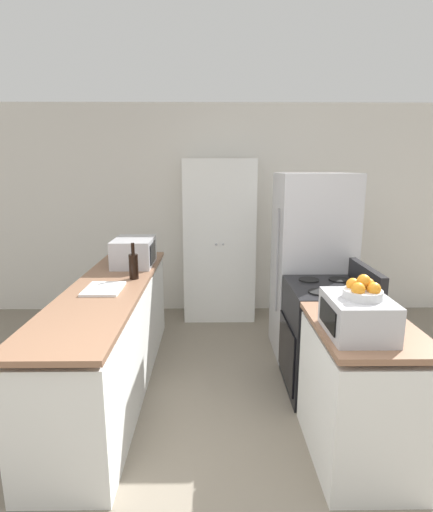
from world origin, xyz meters
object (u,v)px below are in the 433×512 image
(refrigerator, at_px, (311,266))
(toaster_oven, at_px, (358,316))
(fruit_bowl, at_px, (363,290))
(stove, at_px, (327,338))
(pantry_cabinet, at_px, (219,240))
(microwave, at_px, (134,252))
(wine_bottle, at_px, (134,266))

(refrigerator, distance_m, toaster_oven, 1.69)
(refrigerator, height_order, fruit_bowl, refrigerator)
(stove, bearing_deg, pantry_cabinet, 116.57)
(pantry_cabinet, height_order, refrigerator, pantry_cabinet)
(stove, xyz_separation_m, microwave, (-1.71, 0.74, 0.57))
(wine_bottle, height_order, toaster_oven, wine_bottle)
(pantry_cabinet, distance_m, microwave, 1.30)
(refrigerator, bearing_deg, wine_bottle, -163.32)
(stove, xyz_separation_m, fruit_bowl, (-0.11, -0.96, 0.71))
(microwave, xyz_separation_m, toaster_oven, (1.58, -1.68, -0.02))
(stove, distance_m, microwave, 1.95)
(stove, distance_m, refrigerator, 0.85)
(fruit_bowl, bearing_deg, toaster_oven, 120.53)
(wine_bottle, xyz_separation_m, toaster_oven, (1.49, -1.19, -0.01))
(refrigerator, bearing_deg, pantry_cabinet, 132.17)
(pantry_cabinet, height_order, wine_bottle, pantry_cabinet)
(pantry_cabinet, bearing_deg, microwave, -130.92)
(pantry_cabinet, relative_size, fruit_bowl, 9.03)
(microwave, distance_m, wine_bottle, 0.50)
(toaster_oven, bearing_deg, microwave, 133.25)
(pantry_cabinet, distance_m, refrigerator, 1.33)
(stove, xyz_separation_m, wine_bottle, (-1.62, 0.24, 0.56))
(refrigerator, xyz_separation_m, fruit_bowl, (-0.14, -1.70, 0.28))
(toaster_oven, relative_size, fruit_bowl, 1.96)
(pantry_cabinet, bearing_deg, stove, -63.43)
(refrigerator, xyz_separation_m, microwave, (-1.74, 0.00, 0.14))
(pantry_cabinet, xyz_separation_m, stove, (0.86, -1.72, -0.51))
(refrigerator, bearing_deg, toaster_oven, -95.23)
(wine_bottle, distance_m, fruit_bowl, 1.93)
(refrigerator, relative_size, toaster_oven, 4.24)
(microwave, bearing_deg, stove, -23.41)
(refrigerator, distance_m, wine_bottle, 1.72)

